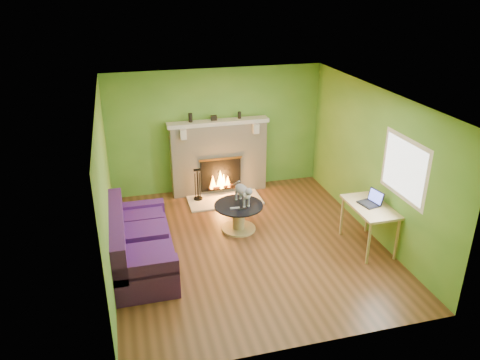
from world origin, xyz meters
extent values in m
plane|color=#573218|center=(0.00, 0.00, 0.00)|extent=(5.00, 5.00, 0.00)
plane|color=white|center=(0.00, 0.00, 2.60)|extent=(5.00, 5.00, 0.00)
plane|color=#4F872C|center=(0.00, 2.50, 1.30)|extent=(5.00, 0.00, 5.00)
plane|color=#4F872C|center=(0.00, -2.50, 1.30)|extent=(5.00, 0.00, 5.00)
plane|color=#4F872C|center=(-2.25, 0.00, 1.30)|extent=(0.00, 5.00, 5.00)
plane|color=#4F872C|center=(2.25, 0.00, 1.30)|extent=(0.00, 5.00, 5.00)
plane|color=silver|center=(2.24, -0.90, 1.55)|extent=(0.00, 1.20, 1.20)
plane|color=white|center=(2.23, -0.90, 1.55)|extent=(0.00, 1.06, 1.06)
cube|color=beige|center=(0.00, 2.33, 0.75)|extent=(2.00, 0.35, 1.50)
cube|color=black|center=(0.00, 2.13, 0.44)|extent=(0.85, 0.03, 0.68)
cube|color=gold|center=(0.00, 2.13, 0.80)|extent=(0.91, 0.02, 0.04)
cylinder|color=black|center=(0.00, 2.10, 0.16)|extent=(0.55, 0.07, 0.07)
cube|color=beige|center=(0.00, 2.30, 1.54)|extent=(2.10, 0.28, 0.08)
cube|color=beige|center=(-0.75, 2.11, 1.40)|extent=(0.12, 0.10, 0.20)
cube|color=beige|center=(0.75, 2.11, 1.40)|extent=(0.12, 0.10, 0.20)
cube|color=beige|center=(0.00, 1.80, 0.01)|extent=(1.50, 0.75, 0.03)
cube|color=beige|center=(0.00, 2.30, 1.54)|extent=(2.10, 0.28, 0.08)
cube|color=#461960|center=(-1.80, -0.13, 0.23)|extent=(0.93, 2.07, 0.47)
cube|color=#461960|center=(-2.14, -0.13, 0.64)|extent=(0.21, 2.07, 0.58)
cube|color=#461960|center=(-1.80, -1.06, 0.53)|extent=(0.93, 0.21, 0.23)
cube|color=#461960|center=(-1.80, 0.80, 0.53)|extent=(0.93, 0.21, 0.23)
cube|color=#461960|center=(-1.75, -0.71, 0.53)|extent=(0.74, 0.55, 0.13)
cube|color=#461960|center=(-1.75, -0.02, 0.53)|extent=(0.74, 0.55, 0.13)
cube|color=#461960|center=(-1.75, 0.56, 0.53)|extent=(0.74, 0.55, 0.13)
cylinder|color=tan|center=(-0.02, 0.57, 0.02)|extent=(0.62, 0.62, 0.03)
cylinder|color=tan|center=(-0.02, 0.57, 0.25)|extent=(0.22, 0.22, 0.43)
cylinder|color=black|center=(-0.02, 0.57, 0.49)|extent=(0.89, 0.89, 0.03)
cube|color=tan|center=(1.95, -0.56, 0.76)|extent=(0.61, 1.06, 0.04)
cylinder|color=tan|center=(1.70, -1.04, 0.37)|extent=(0.05, 0.05, 0.74)
cylinder|color=tan|center=(2.20, -1.04, 0.37)|extent=(0.05, 0.05, 0.74)
cylinder|color=tan|center=(1.70, -0.09, 0.37)|extent=(0.05, 0.05, 0.74)
cylinder|color=tan|center=(2.20, -0.09, 0.37)|extent=(0.05, 0.05, 0.74)
cube|color=gray|center=(-0.12, 0.45, 0.51)|extent=(0.17, 0.06, 0.02)
cube|color=black|center=(0.00, 0.39, 0.51)|extent=(0.17, 0.08, 0.02)
cylinder|color=black|center=(-0.56, 2.33, 1.67)|extent=(0.08, 0.08, 0.18)
cylinder|color=black|center=(0.46, 2.33, 1.65)|extent=(0.07, 0.07, 0.14)
cube|color=black|center=(-0.08, 2.33, 1.63)|extent=(0.12, 0.08, 0.10)
camera|label=1|loc=(-1.92, -6.70, 4.28)|focal=35.00mm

